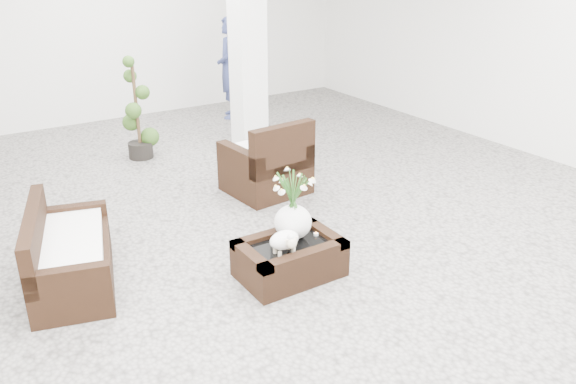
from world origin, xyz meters
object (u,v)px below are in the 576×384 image
coffee_table (290,260)px  loveseat (71,247)px  topiary (137,109)px  armchair (265,156)px

coffee_table → loveseat: size_ratio=0.67×
loveseat → topiary: bearing=-14.2°
coffee_table → topiary: topiary is taller
armchair → topiary: topiary is taller
coffee_table → armchair: armchair is taller
coffee_table → topiary: bearing=90.6°
coffee_table → loveseat: 1.92m
topiary → loveseat: bearing=-119.5°
coffee_table → armchair: 2.01m
coffee_table → loveseat: (-1.66, 0.93, 0.20)m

